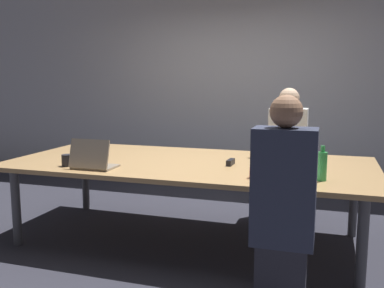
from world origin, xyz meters
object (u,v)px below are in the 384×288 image
Objects in this scene: bottle_near_right at (322,166)px; laptop_near_right at (285,172)px; bottle_far_right at (256,148)px; cup_near_left at (67,160)px; cup_near_right at (255,173)px; stapler at (231,162)px; person_near_right at (283,209)px; laptop_far_right at (283,149)px; person_far_right at (287,156)px; cup_far_right at (257,153)px; laptop_near_left at (92,160)px.

laptop_near_right is at bearing -152.54° from bottle_near_right.
bottle_far_right is 2.18× the size of cup_near_left.
stapler is (-0.29, 0.45, -0.02)m from cup_near_right.
person_near_right is (0.04, -0.43, -0.15)m from laptop_near_right.
laptop_far_right is at bearing -84.11° from person_near_right.
person_far_right reaches higher than cup_near_right.
bottle_near_right is 2.76× the size of cup_far_right.
person_near_right reaches higher than bottle_near_right.
person_near_right is at bearing -74.39° from cup_far_right.
cup_near_left is at bearing -7.85° from laptop_near_left.
person_near_right is 1.49m from cup_far_right.
stapler is at bearing 123.04° from cup_near_right.
cup_near_right is 0.54× the size of stapler.
cup_far_right is (-0.13, 0.93, -0.00)m from cup_near_right.
cup_near_left reaches higher than cup_far_right.
person_near_right is 1.96m from person_far_right.
stapler is at bearing 154.22° from bottle_near_right.
bottle_far_right reaches higher than cup_far_right.
stapler is (-0.16, -0.49, -0.02)m from cup_far_right.
person_far_right reaches higher than cup_near_left.
cup_near_left is (-1.51, -0.98, 0.01)m from cup_far_right.
cup_far_right is at bearing -115.15° from person_far_right.
bottle_near_right is 1.07m from cup_far_right.
laptop_near_left is at bearing -151.50° from stapler.
laptop_near_left is 1.20m from stapler.
laptop_near_left is 2.37× the size of stapler.
person_far_right reaches higher than cup_far_right.
person_far_right is 0.65m from bottle_far_right.
laptop_near_right is at bearing -70.00° from cup_far_right.
laptop_far_right is 1.37× the size of bottle_far_right.
cup_far_right is (-0.36, 1.00, -0.04)m from laptop_near_right.
laptop_near_left is at bearing -143.40° from laptop_far_right.
cup_near_right is 0.80× the size of cup_near_left.
bottle_near_right is at bearing -74.74° from person_far_right.
laptop_near_right is at bearing -83.70° from laptop_far_right.
person_near_right is 9.34× the size of stapler.
laptop_far_right reaches higher than cup_far_right.
person_near_right is at bearing 94.86° from laptop_near_right.
cup_far_right is at bearing 125.80° from bottle_near_right.
bottle_near_right is at bearing -23.31° from stapler.
bottle_near_right is 1.74× the size of stapler.
laptop_far_right is 3.00× the size of cup_near_left.
person_far_right is at bearing 85.58° from cup_near_right.
bottle_far_right is at bearing 31.47° from cup_near_left.
bottle_far_right is (-0.63, 0.81, -0.02)m from bottle_near_right.
person_near_right is at bearing -56.97° from stapler.
person_near_right is 6.32× the size of bottle_far_right.
person_near_right is 13.77× the size of cup_near_left.
laptop_far_right is at bearing -143.40° from laptop_near_left.
cup_far_right is at bearing 32.80° from cup_near_left.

